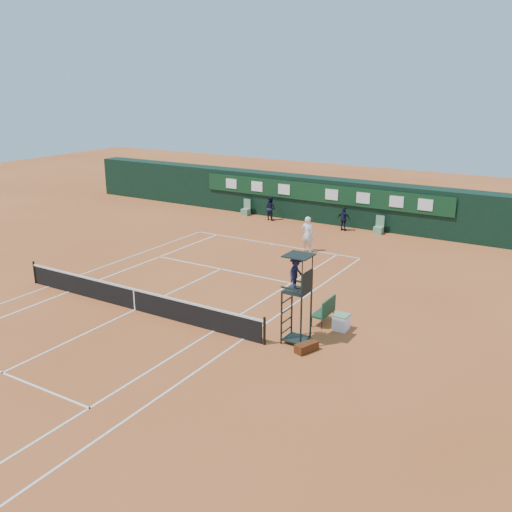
{
  "coord_description": "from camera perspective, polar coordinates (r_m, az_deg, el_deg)",
  "views": [
    {
      "loc": [
        16.12,
        -16.51,
        9.37
      ],
      "look_at": [
        2.37,
        6.0,
        1.2
      ],
      "focal_mm": 40.0,
      "sensor_mm": 36.0,
      "label": 1
    }
  ],
  "objects": [
    {
      "name": "linesman_chair_right",
      "position": [
        37.05,
        12.17,
        2.68
      ],
      "size": [
        0.55,
        0.5,
        1.15
      ],
      "color": "#649970",
      "rests_on": "ground"
    },
    {
      "name": "tennis_net",
      "position": [
        24.72,
        -12.06,
        -4.2
      ],
      "size": [
        12.9,
        0.1,
        1.1
      ],
      "color": "black",
      "rests_on": "ground"
    },
    {
      "name": "cooler",
      "position": [
        22.64,
        8.51,
        -6.54
      ],
      "size": [
        0.57,
        0.57,
        0.65
      ],
      "color": "white",
      "rests_on": "ground"
    },
    {
      "name": "ball_kid_left",
      "position": [
        39.75,
        1.45,
        4.82
      ],
      "size": [
        0.95,
        0.81,
        1.68
      ],
      "primitive_type": "imported",
      "rotation": [
        0.0,
        0.0,
        2.9
      ],
      "color": "black",
      "rests_on": "ground"
    },
    {
      "name": "back_wall",
      "position": [
        39.55,
        6.73,
        5.63
      ],
      "size": [
        40.0,
        1.65,
        3.0
      ],
      "color": "black",
      "rests_on": "ground"
    },
    {
      "name": "ball_kid_right",
      "position": [
        37.29,
        8.79,
        3.68
      ],
      "size": [
        0.94,
        0.46,
        1.54
      ],
      "primitive_type": "imported",
      "rotation": [
        0.0,
        0.0,
        3.05
      ],
      "color": "black",
      "rests_on": "ground"
    },
    {
      "name": "umpire_chair",
      "position": [
        20.63,
        4.1,
        -2.41
      ],
      "size": [
        0.96,
        0.95,
        3.42
      ],
      "color": "black",
      "rests_on": "ground"
    },
    {
      "name": "linesman_chair_left",
      "position": [
        41.29,
        -1.02,
        4.55
      ],
      "size": [
        0.55,
        0.5,
        1.15
      ],
      "color": "#5C8C64",
      "rests_on": "ground"
    },
    {
      "name": "player_bench",
      "position": [
        22.97,
        6.95,
        -5.38
      ],
      "size": [
        0.56,
        1.2,
        1.1
      ],
      "color": "#183C23",
      "rests_on": "ground"
    },
    {
      "name": "court_lines",
      "position": [
        24.9,
        -11.99,
        -5.28
      ],
      "size": [
        11.05,
        23.85,
        0.01
      ],
      "color": "silver",
      "rests_on": "ground"
    },
    {
      "name": "ground",
      "position": [
        24.9,
        -11.99,
        -5.29
      ],
      "size": [
        90.0,
        90.0,
        0.0
      ],
      "primitive_type": "plane",
      "color": "#B95C2B",
      "rests_on": "ground"
    },
    {
      "name": "tennis_bag",
      "position": [
        20.85,
        5.07,
        -9.07
      ],
      "size": [
        0.66,
        0.96,
        0.33
      ],
      "primitive_type": "cube",
      "rotation": [
        0.0,
        0.0,
        -0.35
      ],
      "color": "black",
      "rests_on": "ground"
    },
    {
      "name": "player",
      "position": [
        32.35,
        5.18,
        2.19
      ],
      "size": [
        0.75,
        0.5,
        2.05
      ],
      "primitive_type": "imported",
      "rotation": [
        0.0,
        0.0,
        3.15
      ],
      "color": "white",
      "rests_on": "ground"
    },
    {
      "name": "tennis_ball",
      "position": [
        32.54,
        -1.48,
        0.53
      ],
      "size": [
        0.06,
        0.06,
        0.06
      ],
      "primitive_type": "sphere",
      "color": "#B6D832",
      "rests_on": "ground"
    }
  ]
}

